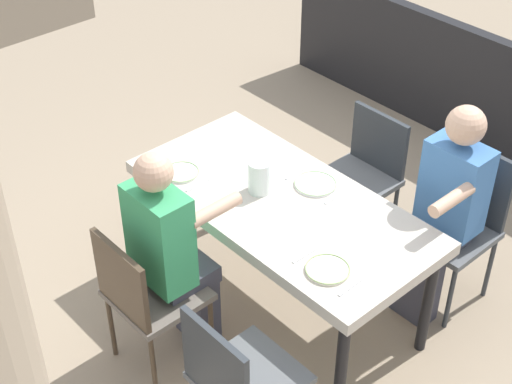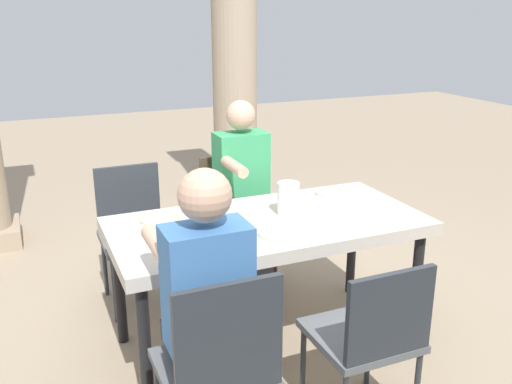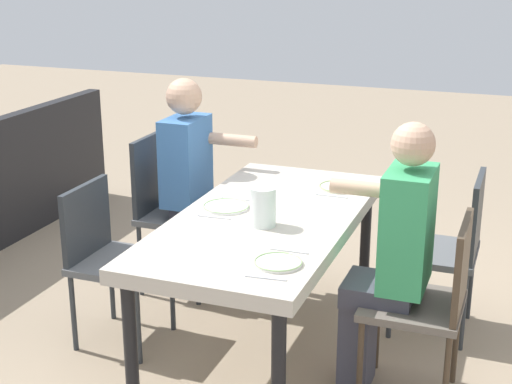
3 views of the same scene
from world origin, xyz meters
name	(u,v)px [view 2 (image 2 of 3)]	position (x,y,z in m)	size (l,w,h in m)	color
ground_plane	(267,341)	(0.00, 0.00, 0.00)	(16.00, 16.00, 0.00)	gray
dining_table	(268,232)	(0.00, 0.00, 0.69)	(1.72, 0.83, 0.76)	beige
chair_west_north	(133,226)	(-0.59, 0.84, 0.52)	(0.44, 0.44, 0.89)	#5B5E61
chair_west_south	(220,364)	(-0.59, -0.84, 0.55)	(0.44, 0.44, 0.95)	#5B5E61
chair_mid_north	(235,210)	(0.13, 0.83, 0.52)	(0.44, 0.44, 0.89)	#6A6158
chair_mid_south	(371,333)	(0.13, -0.83, 0.50)	(0.44, 0.44, 0.85)	#5B5E61
diner_woman_green	(203,306)	(-0.59, -0.65, 0.70)	(0.35, 0.49, 1.31)	#3F3F4C
diner_man_white	(244,195)	(0.12, 0.65, 0.70)	(0.35, 0.49, 1.31)	#3F3F4C
stone_column_centre	(234,52)	(0.67, 2.22, 1.50)	(0.53, 0.53, 3.05)	tan
plate_0	(159,219)	(-0.55, 0.22, 0.77)	(0.22, 0.22, 0.02)	silver
fork_0	(132,224)	(-0.70, 0.22, 0.77)	(0.02, 0.17, 0.01)	silver
spoon_0	(186,216)	(-0.40, 0.22, 0.77)	(0.02, 0.17, 0.01)	silver
plate_1	(281,234)	(-0.03, -0.23, 0.77)	(0.23, 0.23, 0.02)	white
fork_1	(254,239)	(-0.18, -0.23, 0.77)	(0.02, 0.17, 0.01)	silver
spoon_1	(307,230)	(0.12, -0.23, 0.77)	(0.02, 0.17, 0.01)	silver
plate_2	(332,193)	(0.55, 0.25, 0.77)	(0.20, 0.20, 0.02)	white
fork_2	(310,197)	(0.40, 0.25, 0.77)	(0.02, 0.17, 0.01)	silver
spoon_2	(352,191)	(0.70, 0.25, 0.77)	(0.02, 0.17, 0.01)	silver
water_pitcher	(288,200)	(0.14, 0.04, 0.85)	(0.12, 0.12, 0.19)	white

